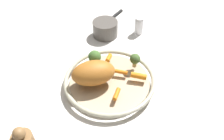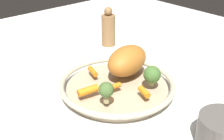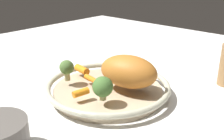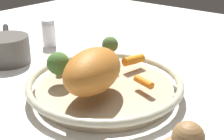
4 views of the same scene
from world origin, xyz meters
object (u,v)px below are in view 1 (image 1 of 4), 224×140
Objects in this scene: baby_carrot_center at (139,76)px; baby_carrot_left at (117,94)px; baby_carrot_right at (109,58)px; salt_shaker at (139,26)px; baby_carrot_near_rim at (121,72)px; broccoli_floret_small at (135,59)px; serving_bowl at (110,81)px; broccoli_floret_large at (95,57)px; saucepan at (106,28)px; roast_chicken_piece at (93,73)px.

baby_carrot_left is at bearing -134.70° from baby_carrot_center.
baby_carrot_right is at bearing 136.76° from baby_carrot_center.
baby_carrot_center is 0.68× the size of salt_shaker.
baby_carrot_near_rim is 0.07m from broccoli_floret_small.
broccoli_floret_large reaches higher than serving_bowl.
baby_carrot_center is 0.98× the size of broccoli_floret_small.
baby_carrot_near_rim is 0.07m from baby_carrot_center.
saucepan is (-0.05, 0.41, -0.01)m from baby_carrot_left.
serving_bowl is 0.11m from baby_carrot_center.
baby_carrot_left is 0.44m from salt_shaker.
broccoli_floret_small is (0.15, 0.08, -0.01)m from roast_chicken_piece.
baby_carrot_center is 0.35m from salt_shaker.
serving_bowl is at bearing -53.86° from broccoli_floret_large.
broccoli_floret_large reaches higher than baby_carrot_near_rim.
roast_chicken_piece is (-0.06, -0.02, 0.06)m from serving_bowl.
serving_bowl is 6.99× the size of baby_carrot_left.
baby_carrot_center is (0.06, -0.03, 0.00)m from baby_carrot_near_rim.
baby_carrot_near_rim is at bearing -106.24° from salt_shaker.
salt_shaker is at bearing 68.69° from serving_bowl.
baby_carrot_right is at bearing -84.98° from saucepan.
salt_shaker is (0.04, 0.28, -0.03)m from broccoli_floret_small.
roast_chicken_piece reaches higher than baby_carrot_left.
roast_chicken_piece is 0.11m from baby_carrot_near_rim.
serving_bowl is at bearing -111.31° from salt_shaker.
broccoli_floret_small reaches higher than saucepan.
baby_carrot_near_rim is at bearing -29.14° from broccoli_floret_large.
baby_carrot_center reaches higher than serving_bowl.
baby_carrot_near_rim and baby_carrot_left have the same top height.
salt_shaker is at bearing 73.76° from baby_carrot_near_rim.
salt_shaker reaches higher than saucepan.
saucepan is (-0.02, 0.33, 0.02)m from serving_bowl.
serving_bowl is 0.11m from broccoli_floret_large.
baby_carrot_right reaches higher than baby_carrot_left.
serving_bowl is 5.93× the size of baby_carrot_center.
baby_carrot_center is at bearing -68.33° from saucepan.
roast_chicken_piece is at bearing -113.07° from baby_carrot_right.
salt_shaker is (0.14, 0.24, -0.00)m from baby_carrot_right.
saucepan is (-0.16, -0.02, -0.00)m from salt_shaker.
serving_bowl is 4.04× the size of salt_shaker.
broccoli_floret_large is (-0.17, 0.08, 0.02)m from baby_carrot_center.
baby_carrot_near_rim is 0.89× the size of broccoli_floret_small.
baby_carrot_left is 0.58× the size of salt_shaker.
broccoli_floret_large is 0.16m from broccoli_floret_small.
baby_carrot_center is at bearing -43.24° from baby_carrot_right.
baby_carrot_right is 0.06m from broccoli_floret_large.
baby_carrot_center is 0.99× the size of broccoli_floret_large.
salt_shaker reaches higher than baby_carrot_right.
broccoli_floret_small is 0.69× the size of salt_shaker.
baby_carrot_left is 0.17m from broccoli_floret_small.
broccoli_floret_small is 0.31× the size of saucepan.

